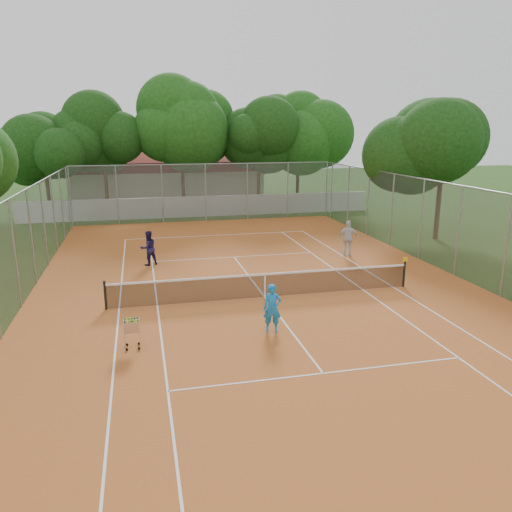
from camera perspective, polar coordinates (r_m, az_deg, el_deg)
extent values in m
plane|color=#1C3C10|center=(19.47, 1.01, -4.78)|extent=(120.00, 120.00, 0.00)
cube|color=#B35B22|center=(19.47, 1.01, -4.75)|extent=(18.00, 34.00, 0.02)
cube|color=white|center=(19.47, 1.01, -4.72)|extent=(10.98, 23.78, 0.01)
cube|color=black|center=(19.31, 1.02, -3.35)|extent=(11.88, 0.10, 0.98)
cube|color=slate|center=(18.91, 1.04, 0.95)|extent=(18.00, 34.00, 4.00)
cube|color=silver|center=(37.53, -6.13, 5.67)|extent=(26.00, 0.30, 1.50)
cube|color=beige|center=(47.08, -10.18, 9.07)|extent=(16.40, 9.00, 4.40)
cube|color=black|center=(40.11, -6.85, 12.31)|extent=(29.00, 19.00, 10.00)
imported|color=#1778C5|center=(16.03, 1.88, -6.00)|extent=(0.65, 0.50, 1.58)
imported|color=#1E1747|center=(24.33, -12.20, 0.90)|extent=(1.00, 0.91, 1.66)
imported|color=silver|center=(25.89, 10.49, 1.99)|extent=(1.17, 0.76, 1.84)
cube|color=silver|center=(15.40, -13.98, -8.52)|extent=(0.54, 0.54, 0.98)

